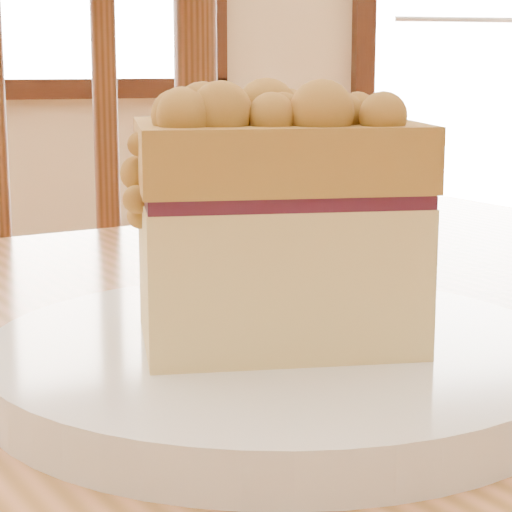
{
  "coord_description": "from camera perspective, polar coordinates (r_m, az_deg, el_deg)",
  "views": [
    {
      "loc": [
        0.09,
        -0.16,
        0.89
      ],
      "look_at": [
        0.21,
        0.26,
        0.8
      ],
      "focal_mm": 70.0,
      "sensor_mm": 36.0,
      "label": 1
    }
  ],
  "objects": [
    {
      "name": "plate",
      "position": [
        0.43,
        1.15,
        -6.17
      ],
      "size": [
        0.25,
        0.25,
        0.02
      ],
      "color": "white",
      "rests_on": "cafe_table_main"
    },
    {
      "name": "cake_slice",
      "position": [
        0.41,
        0.78,
        2.59
      ],
      "size": [
        0.13,
        0.1,
        0.11
      ],
      "rotation": [
        0.0,
        0.0,
        -0.13
      ],
      "color": "#DECA7D",
      "rests_on": "plate"
    }
  ]
}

